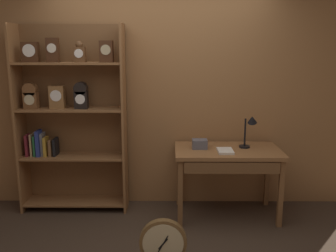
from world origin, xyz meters
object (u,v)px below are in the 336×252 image
object	(u,v)px
toolbox_small	(200,144)
round_clock_large	(163,243)
workbench	(228,158)
open_repair_manual	(225,151)
desk_lamp	(250,127)
bookshelf	(69,116)

from	to	relation	value
toolbox_small	round_clock_large	world-z (taller)	toolbox_small
round_clock_large	workbench	bearing A→B (deg)	55.68
toolbox_small	round_clock_large	distance (m)	1.26
round_clock_large	toolbox_small	bearing A→B (deg)	70.22
toolbox_small	open_repair_manual	world-z (taller)	toolbox_small
desk_lamp	open_repair_manual	size ratio (longest dim) A/B	1.73
bookshelf	desk_lamp	world-z (taller)	bookshelf
desk_lamp	toolbox_small	size ratio (longest dim) A/B	2.34
workbench	open_repair_manual	world-z (taller)	open_repair_manual
open_repair_manual	round_clock_large	bearing A→B (deg)	-125.97
desk_lamp	round_clock_large	world-z (taller)	desk_lamp
workbench	desk_lamp	size ratio (longest dim) A/B	2.99
toolbox_small	open_repair_manual	size ratio (longest dim) A/B	0.74
workbench	toolbox_small	bearing A→B (deg)	169.87
bookshelf	workbench	world-z (taller)	bookshelf
desk_lamp	round_clock_large	size ratio (longest dim) A/B	0.86
workbench	open_repair_manual	xyz separation A→B (m)	(-0.04, -0.09, 0.11)
toolbox_small	round_clock_large	xyz separation A→B (m)	(-0.38, -1.05, -0.59)
workbench	toolbox_small	size ratio (longest dim) A/B	6.99
bookshelf	open_repair_manual	bearing A→B (deg)	-10.47
open_repair_manual	bookshelf	bearing A→B (deg)	168.63
toolbox_small	open_repair_manual	xyz separation A→B (m)	(0.26, -0.14, -0.04)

